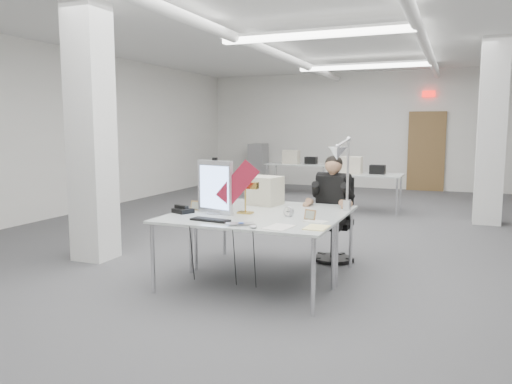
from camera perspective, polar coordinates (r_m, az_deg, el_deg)
room_shell at (r=7.45m, az=6.98°, el=7.43°), size 10.04×14.04×3.24m
desk_main at (r=5.06m, az=-1.40°, el=-3.32°), size 1.80×0.90×0.02m
desk_second at (r=5.89m, az=2.09°, el=-1.81°), size 1.80×0.90×0.02m
bg_desk_a at (r=10.26m, az=11.96°, el=1.98°), size 1.60×0.80×0.02m
bg_desk_b at (r=12.87m, az=4.90°, el=3.18°), size 1.60×0.80×0.02m
filing_cabinet at (r=14.81m, az=0.25°, el=3.21°), size 0.45×0.55×1.20m
office_chair at (r=6.34m, az=8.84°, el=-2.96°), size 0.65×0.65×1.11m
seated_person at (r=6.24m, az=8.80°, el=0.09°), size 0.55×0.64×0.83m
monitor at (r=5.39m, az=-4.70°, el=0.56°), size 0.46×0.17×0.58m
pennant at (r=5.23m, az=-2.10°, el=1.01°), size 0.45×0.17×0.50m
keyboard at (r=5.01m, az=-5.24°, el=-3.19°), size 0.42×0.18×0.02m
laptop at (r=4.74m, az=-1.71°, el=-3.77°), size 0.34×0.30×0.02m
mouse at (r=4.62m, az=-0.33°, el=-4.00°), size 0.08×0.05×0.03m
bankers_lamp at (r=5.40m, az=-1.23°, el=-0.70°), size 0.30×0.13×0.34m
desk_phone at (r=5.51m, az=-8.34°, el=-2.13°), size 0.25×0.24×0.05m
picture_frame_left at (r=5.66m, az=-6.83°, el=-1.54°), size 0.14×0.04×0.11m
picture_frame_right at (r=5.06m, az=6.20°, el=-2.60°), size 0.14×0.08×0.11m
desk_clock at (r=5.24m, az=3.76°, el=-2.27°), size 0.11×0.05×0.11m
paper_stack_a at (r=4.68m, az=2.64°, el=-4.03°), size 0.26×0.34×0.01m
paper_stack_b at (r=4.68m, az=6.95°, el=-4.05°), size 0.20×0.28×0.01m
paper_stack_c at (r=4.99m, az=6.86°, el=-3.35°), size 0.25×0.21×0.01m
beige_monitor at (r=6.01m, az=1.00°, el=0.16°), size 0.41×0.40×0.34m
architect_lamp at (r=5.41m, az=9.92°, el=2.69°), size 0.48×0.81×0.99m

